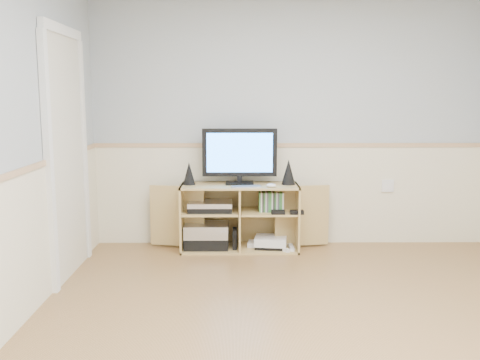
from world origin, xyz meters
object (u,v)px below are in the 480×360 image
(keyboard, at_px, (246,187))
(game_consoles, at_px, (270,242))
(media_cabinet, at_px, (240,215))
(monitor, at_px, (240,154))

(keyboard, distance_m, game_consoles, 0.64)
(media_cabinet, relative_size, game_consoles, 3.95)
(keyboard, bearing_deg, monitor, 97.97)
(monitor, distance_m, keyboard, 0.35)
(monitor, height_order, game_consoles, monitor)
(media_cabinet, height_order, monitor, monitor)
(monitor, bearing_deg, media_cabinet, 90.00)
(media_cabinet, relative_size, monitor, 2.47)
(keyboard, bearing_deg, media_cabinet, 97.55)
(monitor, relative_size, game_consoles, 1.60)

